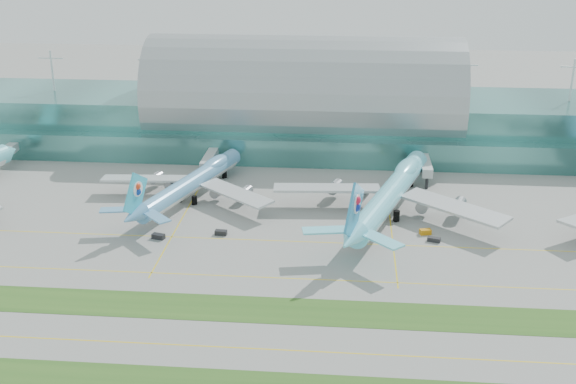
{
  "coord_description": "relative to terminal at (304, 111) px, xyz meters",
  "views": [
    {
      "loc": [
        17.05,
        -143.57,
        86.69
      ],
      "look_at": [
        0.0,
        55.0,
        9.0
      ],
      "focal_mm": 45.0,
      "sensor_mm": 36.0,
      "label": 1
    }
  ],
  "objects": [
    {
      "name": "airliner_c",
      "position": [
        30.81,
        -66.21,
        -7.15
      ],
      "size": [
        69.82,
        81.07,
        22.94
      ],
      "rotation": [
        0.0,
        0.0,
        -0.32
      ],
      "color": "#70E2F8",
      "rests_on": "ground"
    },
    {
      "name": "gse_f",
      "position": [
        42.21,
        -85.61,
        -13.6
      ],
      "size": [
        3.87,
        2.47,
        1.26
      ],
      "primitive_type": "cube",
      "rotation": [
        0.0,
        0.0,
        -0.29
      ],
      "color": "black",
      "rests_on": "ground"
    },
    {
      "name": "gse_c",
      "position": [
        -35.54,
        -90.28,
        -13.52
      ],
      "size": [
        3.97,
        2.71,
        1.41
      ],
      "primitive_type": "cube",
      "rotation": [
        0.0,
        0.0,
        -0.27
      ],
      "color": "black",
      "rests_on": "ground"
    },
    {
      "name": "terminal",
      "position": [
        0.0,
        0.0,
        0.0
      ],
      "size": [
        340.0,
        69.1,
        36.0
      ],
      "color": "#3D7A75",
      "rests_on": "ground"
    },
    {
      "name": "grass_strip_far",
      "position": [
        -0.01,
        -126.79,
        -14.19
      ],
      "size": [
        420.0,
        12.0,
        0.08
      ],
      "primitive_type": "cube",
      "color": "#2D591E",
      "rests_on": "ground"
    },
    {
      "name": "taxiline_d",
      "position": [
        -0.01,
        -88.79,
        -14.22
      ],
      "size": [
        420.0,
        0.35,
        0.01
      ],
      "primitive_type": "cube",
      "color": "yellow",
      "rests_on": "ground"
    },
    {
      "name": "airliner_b",
      "position": [
        -32.0,
        -59.34,
        -8.28
      ],
      "size": [
        58.65,
        68.13,
        19.29
      ],
      "rotation": [
        0.0,
        0.0,
        -0.32
      ],
      "color": "#5D9ECD",
      "rests_on": "ground"
    },
    {
      "name": "taxiline_b",
      "position": [
        -0.01,
        -142.79,
        -14.22
      ],
      "size": [
        420.0,
        0.35,
        0.01
      ],
      "primitive_type": "cube",
      "color": "yellow",
      "rests_on": "ground"
    },
    {
      "name": "gse_e",
      "position": [
        40.26,
        -80.79,
        -13.46
      ],
      "size": [
        3.56,
        2.51,
        1.53
      ],
      "primitive_type": "cube",
      "rotation": [
        0.0,
        0.0,
        0.26
      ],
      "color": "orange",
      "rests_on": "ground"
    },
    {
      "name": "gse_d",
      "position": [
        -18.28,
        -86.2,
        -13.54
      ],
      "size": [
        3.5,
        2.0,
        1.38
      ],
      "primitive_type": "cube",
      "rotation": [
        0.0,
        0.0,
        -0.08
      ],
      "color": "black",
      "rests_on": "ground"
    },
    {
      "name": "ground",
      "position": [
        -0.01,
        -128.79,
        -14.23
      ],
      "size": [
        700.0,
        700.0,
        0.0
      ],
      "primitive_type": "plane",
      "color": "gray",
      "rests_on": "ground"
    },
    {
      "name": "taxiline_c",
      "position": [
        -0.01,
        -110.79,
        -14.22
      ],
      "size": [
        420.0,
        0.35,
        0.01
      ],
      "primitive_type": "cube",
      "color": "yellow",
      "rests_on": "ground"
    }
  ]
}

